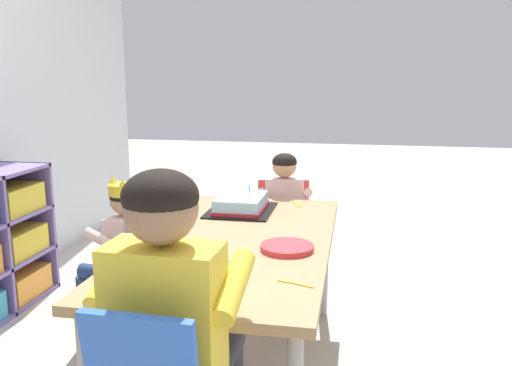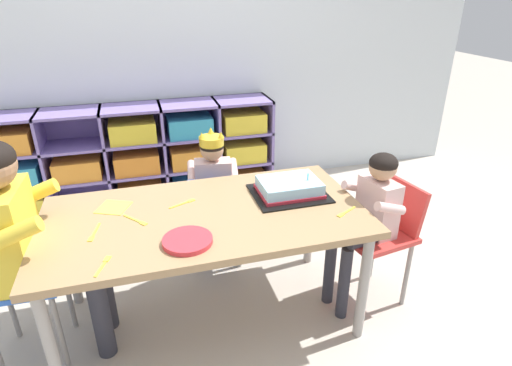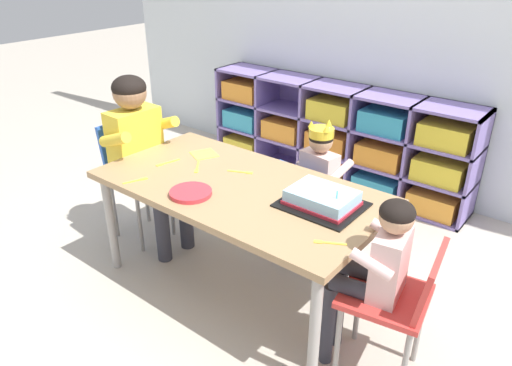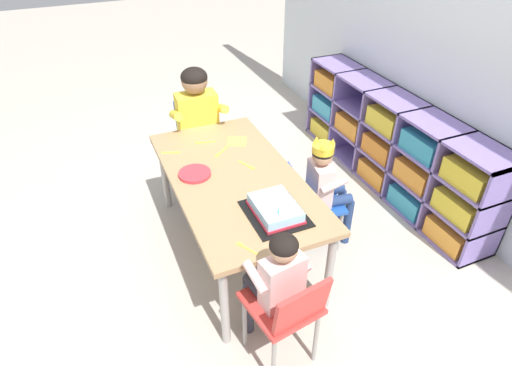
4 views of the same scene
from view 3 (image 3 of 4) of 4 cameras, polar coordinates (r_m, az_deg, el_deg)
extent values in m
plane|color=#BCB2A3|center=(2.74, -1.87, -11.76)|extent=(16.00, 16.00, 0.00)
cube|color=#7F6BB2|center=(3.89, 10.23, 6.23)|extent=(2.12, 0.01, 0.76)
cube|color=#7F6BB2|center=(4.33, -3.12, 8.72)|extent=(0.02, 0.33, 0.76)
cube|color=#7F6BB2|center=(4.08, 1.35, 7.61)|extent=(0.02, 0.33, 0.76)
cube|color=#7F6BB2|center=(3.86, 6.34, 6.32)|extent=(0.02, 0.33, 0.76)
cube|color=#7F6BB2|center=(3.67, 11.87, 4.83)|extent=(0.02, 0.33, 0.76)
cube|color=#7F6BB2|center=(3.52, 17.90, 3.14)|extent=(0.02, 0.33, 0.76)
cube|color=#7F6BB2|center=(3.41, 24.37, 1.28)|extent=(0.02, 0.33, 0.76)
cube|color=#7F6BB2|center=(3.90, 8.66, 0.50)|extent=(2.12, 0.33, 0.02)
cube|color=#7F6BB2|center=(3.80, 8.91, 3.86)|extent=(2.12, 0.33, 0.02)
cube|color=#7F6BB2|center=(3.71, 9.17, 7.38)|extent=(2.12, 0.33, 0.02)
cube|color=#7F6BB2|center=(3.64, 9.46, 11.05)|extent=(2.12, 0.33, 0.02)
cube|color=yellow|center=(4.29, -1.06, 4.49)|extent=(0.33, 0.26, 0.15)
cube|color=orange|center=(3.85, 8.62, 1.54)|extent=(0.33, 0.26, 0.15)
cube|color=teal|center=(3.69, 14.21, -0.19)|extent=(0.33, 0.26, 0.15)
cube|color=orange|center=(3.56, 20.26, -2.07)|extent=(0.33, 0.26, 0.15)
cube|color=teal|center=(4.20, -1.09, 7.62)|extent=(0.33, 0.26, 0.15)
cube|color=orange|center=(3.96, 3.62, 6.39)|extent=(0.33, 0.26, 0.15)
cube|color=orange|center=(3.76, 8.87, 4.96)|extent=(0.33, 0.26, 0.15)
cube|color=orange|center=(3.59, 14.64, 3.34)|extent=(0.33, 0.26, 0.15)
cube|color=yellow|center=(3.46, 20.89, 1.54)|extent=(0.33, 0.26, 0.15)
cube|color=orange|center=(4.13, -1.12, 10.87)|extent=(0.33, 0.26, 0.15)
cube|color=yellow|center=(3.68, 9.14, 8.55)|extent=(0.33, 0.26, 0.15)
cube|color=teal|center=(3.50, 15.10, 7.06)|extent=(0.33, 0.26, 0.15)
cube|color=yellow|center=(3.37, 21.56, 5.35)|extent=(0.33, 0.26, 0.15)
cube|color=#A37F56|center=(2.42, -2.07, -0.58)|extent=(1.46, 0.76, 0.03)
cylinder|color=#9E9993|center=(2.83, -16.65, -4.57)|extent=(0.05, 0.05, 0.58)
cylinder|color=#9E9993|center=(2.06, 6.90, -16.79)|extent=(0.05, 0.05, 0.58)
cylinder|color=#9E9993|center=(3.18, -7.45, -0.07)|extent=(0.05, 0.05, 0.58)
cylinder|color=#9E9993|center=(2.52, 14.76, -8.54)|extent=(0.05, 0.05, 0.58)
cube|color=#1E4CA8|center=(2.85, 7.08, -2.09)|extent=(0.36, 0.37, 0.03)
cube|color=#1E4CA8|center=(2.68, 5.12, -0.56)|extent=(0.30, 0.10, 0.25)
cylinder|color=gray|center=(2.96, 10.48, -5.14)|extent=(0.02, 0.02, 0.33)
cylinder|color=gray|center=(3.10, 6.69, -3.36)|extent=(0.02, 0.02, 0.33)
cylinder|color=gray|center=(2.78, 7.12, -7.16)|extent=(0.02, 0.02, 0.33)
cylinder|color=gray|center=(2.92, 3.26, -5.16)|extent=(0.02, 0.02, 0.33)
cube|color=beige|center=(2.79, 7.37, 0.78)|extent=(0.22, 0.14, 0.29)
sphere|color=tan|center=(2.70, 7.63, 4.93)|extent=(0.13, 0.13, 0.13)
ellipsoid|color=black|center=(2.69, 7.66, 5.32)|extent=(0.14, 0.14, 0.10)
cylinder|color=yellow|center=(2.68, 7.69, 5.92)|extent=(0.14, 0.14, 0.05)
cone|color=yellow|center=(2.71, 8.56, 7.05)|extent=(0.04, 0.04, 0.04)
cone|color=yellow|center=(2.62, 8.26, 6.35)|extent=(0.04, 0.04, 0.04)
cone|color=yellow|center=(2.68, 6.51, 6.93)|extent=(0.04, 0.04, 0.04)
cylinder|color=navy|center=(2.88, 9.54, -1.10)|extent=(0.10, 0.22, 0.07)
cylinder|color=navy|center=(2.95, 7.62, -0.28)|extent=(0.10, 0.22, 0.07)
cylinder|color=navy|center=(3.05, 10.47, -3.91)|extent=(0.06, 0.06, 0.35)
cylinder|color=navy|center=(3.12, 8.64, -3.08)|extent=(0.06, 0.06, 0.35)
cylinder|color=beige|center=(2.72, 10.02, 1.43)|extent=(0.07, 0.18, 0.10)
cylinder|color=beige|center=(2.86, 6.08, 2.98)|extent=(0.07, 0.18, 0.10)
cube|color=blue|center=(3.04, -13.52, 0.68)|extent=(0.33, 0.32, 0.03)
cube|color=blue|center=(3.09, -15.51, 4.23)|extent=(0.08, 0.29, 0.31)
cylinder|color=gray|center=(2.98, -13.49, -4.50)|extent=(0.02, 0.02, 0.40)
cylinder|color=gray|center=(3.11, -9.85, -2.78)|extent=(0.02, 0.02, 0.40)
cylinder|color=gray|center=(3.17, -16.30, -2.87)|extent=(0.02, 0.02, 0.40)
cylinder|color=gray|center=(3.29, -12.77, -1.31)|extent=(0.02, 0.02, 0.40)
cube|color=yellow|center=(2.95, -13.96, 4.48)|extent=(0.17, 0.31, 0.42)
sphere|color=#997051|center=(2.86, -14.63, 10.25)|extent=(0.19, 0.19, 0.19)
ellipsoid|color=black|center=(2.85, -14.70, 10.80)|extent=(0.19, 0.19, 0.14)
cylinder|color=#33333D|center=(2.86, -13.22, -0.09)|extent=(0.30, 0.11, 0.10)
cylinder|color=#33333D|center=(2.96, -10.47, 1.09)|extent=(0.30, 0.11, 0.10)
cylinder|color=#33333D|center=(2.87, -10.92, -5.26)|extent=(0.08, 0.08, 0.42)
cylinder|color=#33333D|center=(2.97, -8.24, -3.91)|extent=(0.08, 0.08, 0.42)
cylinder|color=yellow|center=(2.79, -16.22, 4.92)|extent=(0.25, 0.07, 0.14)
cylinder|color=yellow|center=(2.97, -10.82, 6.84)|extent=(0.25, 0.07, 0.14)
cube|color=red|center=(2.10, 14.90, -12.66)|extent=(0.38, 0.37, 0.03)
cube|color=red|center=(2.00, 19.77, -10.79)|extent=(0.10, 0.30, 0.24)
cylinder|color=gray|center=(2.35, 11.89, -13.90)|extent=(0.02, 0.02, 0.39)
cylinder|color=gray|center=(2.16, 9.54, -17.99)|extent=(0.02, 0.02, 0.39)
cylinder|color=gray|center=(2.31, 18.61, -15.67)|extent=(0.02, 0.02, 0.39)
cube|color=beige|center=(2.00, 15.41, -9.22)|extent=(0.14, 0.23, 0.29)
sphere|color=tan|center=(1.89, 16.19, -3.85)|extent=(0.13, 0.13, 0.13)
ellipsoid|color=black|center=(1.88, 16.27, -3.32)|extent=(0.14, 0.14, 0.10)
cylinder|color=#33333D|center=(2.14, 12.76, -10.19)|extent=(0.22, 0.10, 0.07)
cylinder|color=#33333D|center=(2.04, 11.65, -12.08)|extent=(0.22, 0.10, 0.07)
cylinder|color=#33333D|center=(2.31, 9.62, -14.22)|extent=(0.06, 0.06, 0.41)
cylinder|color=#33333D|center=(2.22, 8.42, -16.12)|extent=(0.06, 0.06, 0.41)
cylinder|color=beige|center=(2.08, 15.43, -5.67)|extent=(0.18, 0.07, 0.10)
cylinder|color=beige|center=(1.87, 13.38, -9.28)|extent=(0.18, 0.07, 0.10)
cube|color=black|center=(2.24, 7.71, -2.56)|extent=(0.36, 0.31, 0.01)
cube|color=#9ED1EF|center=(2.22, 7.77, -1.70)|extent=(0.29, 0.22, 0.07)
cube|color=red|center=(2.24, 7.73, -2.29)|extent=(0.30, 0.23, 0.02)
cylinder|color=#4CB2E5|center=(2.15, 9.49, -1.37)|extent=(0.01, 0.01, 0.04)
cylinder|color=#DB333D|center=(2.33, -7.67, -1.14)|extent=(0.20, 0.20, 0.02)
cube|color=#F4DB4C|center=(2.78, -6.11, 3.38)|extent=(0.18, 0.18, 0.00)
cube|color=yellow|center=(2.55, -2.30, 1.36)|extent=(0.10, 0.05, 0.00)
cube|color=yellow|center=(2.53, -0.79, 1.20)|extent=(0.04, 0.03, 0.00)
cube|color=yellow|center=(2.70, -9.92, 2.49)|extent=(0.03, 0.11, 0.00)
cube|color=yellow|center=(2.67, -11.27, 2.08)|extent=(0.03, 0.04, 0.00)
cube|color=yellow|center=(2.52, -14.39, 0.16)|extent=(0.04, 0.09, 0.00)
cube|color=yellow|center=(2.53, -13.02, 0.49)|extent=(0.03, 0.04, 0.00)
cube|color=yellow|center=(1.98, 9.25, -7.01)|extent=(0.09, 0.05, 0.00)
cube|color=yellow|center=(1.98, 7.30, -6.86)|extent=(0.04, 0.03, 0.00)
cube|color=yellow|center=(2.64, -6.86, 2.06)|extent=(0.08, 0.09, 0.00)
cube|color=yellow|center=(2.57, -7.02, 1.39)|extent=(0.04, 0.04, 0.00)
camera|label=1|loc=(3.65, -33.80, 15.41)|focal=37.35mm
camera|label=2|loc=(1.66, -54.05, 11.04)|focal=29.48mm
camera|label=4|loc=(1.20, 88.42, 24.96)|focal=30.53mm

